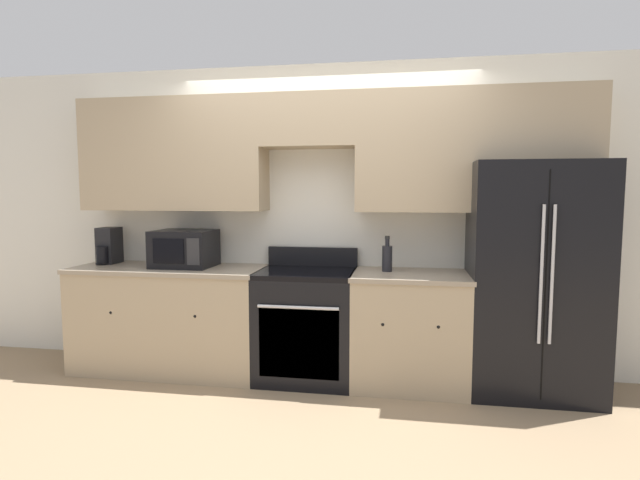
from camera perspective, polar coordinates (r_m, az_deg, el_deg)
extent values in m
plane|color=#937A5B|center=(3.96, -0.79, -17.14)|extent=(12.00, 12.00, 0.00)
cube|color=silver|center=(4.32, 0.78, 2.49)|extent=(8.00, 0.06, 2.60)
cube|color=tan|center=(4.53, -16.32, 9.28)|extent=(1.60, 0.33, 0.94)
cube|color=tan|center=(4.18, -1.19, 13.42)|extent=(0.78, 0.33, 0.43)
cube|color=tan|center=(4.11, 17.18, 9.67)|extent=(1.82, 0.33, 0.94)
cube|color=tan|center=(4.51, -16.71, -8.81)|extent=(1.60, 0.62, 0.86)
cube|color=gray|center=(4.42, -16.87, -3.18)|extent=(1.62, 0.64, 0.03)
sphere|color=black|center=(4.40, -22.79, -7.65)|extent=(0.03, 0.03, 0.03)
sphere|color=black|center=(4.06, -14.09, -8.45)|extent=(0.03, 0.03, 0.03)
cube|color=tan|center=(4.06, 10.20, -10.26)|extent=(0.88, 0.62, 0.86)
cube|color=gray|center=(3.96, 10.31, -4.02)|extent=(0.91, 0.64, 0.03)
sphere|color=black|center=(3.73, 7.18, -9.56)|extent=(0.03, 0.03, 0.03)
sphere|color=black|center=(3.74, 13.37, -9.64)|extent=(0.03, 0.03, 0.03)
cube|color=black|center=(4.13, -1.56, -9.92)|extent=(0.78, 0.62, 0.85)
cube|color=black|center=(3.86, -2.45, -11.71)|extent=(0.62, 0.01, 0.55)
cube|color=black|center=(4.04, -1.57, -3.79)|extent=(0.78, 0.62, 0.04)
cube|color=black|center=(4.30, -0.85, -1.89)|extent=(0.78, 0.04, 0.16)
cylinder|color=silver|center=(3.76, -2.55, -7.71)|extent=(0.62, 0.02, 0.02)
cube|color=black|center=(4.12, 23.11, -4.03)|extent=(0.94, 0.72, 1.75)
cube|color=black|center=(3.79, 24.35, -4.89)|extent=(0.01, 0.01, 1.61)
cylinder|color=#B7B7BC|center=(3.74, 23.98, -3.65)|extent=(0.02, 0.02, 0.96)
cylinder|color=#B7B7BC|center=(3.76, 25.02, -3.65)|extent=(0.02, 0.02, 0.96)
cube|color=black|center=(4.39, -15.22, -0.93)|extent=(0.49, 0.41, 0.31)
cube|color=black|center=(4.22, -16.94, -1.23)|extent=(0.27, 0.01, 0.20)
cube|color=#262628|center=(4.13, -14.29, -1.30)|extent=(0.11, 0.01, 0.22)
cylinder|color=black|center=(4.02, 7.68, -2.12)|extent=(0.08, 0.08, 0.21)
cylinder|color=black|center=(4.00, 7.70, -0.26)|extent=(0.03, 0.03, 0.06)
cylinder|color=black|center=(4.00, 7.71, 0.31)|extent=(0.04, 0.04, 0.02)
cube|color=black|center=(4.82, -22.94, -0.56)|extent=(0.15, 0.20, 0.32)
cylinder|color=black|center=(4.73, -23.62, -1.55)|extent=(0.11, 0.11, 0.14)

